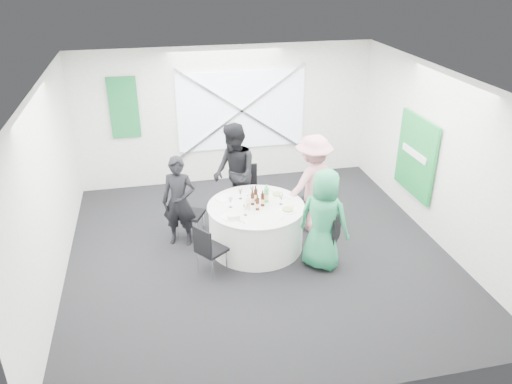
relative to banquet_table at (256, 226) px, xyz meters
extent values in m
plane|color=black|center=(0.00, -0.20, -0.38)|extent=(6.00, 6.00, 0.00)
plane|color=white|center=(0.00, -0.20, 2.42)|extent=(6.00, 6.00, 0.00)
plane|color=silver|center=(0.00, 2.80, 1.02)|extent=(6.00, 0.00, 6.00)
plane|color=silver|center=(0.00, -3.20, 1.02)|extent=(6.00, 0.00, 6.00)
plane|color=silver|center=(-3.00, -0.20, 1.02)|extent=(0.00, 6.00, 6.00)
plane|color=silver|center=(3.00, -0.20, 1.02)|extent=(0.00, 6.00, 6.00)
cube|color=white|center=(0.30, 2.76, 1.12)|extent=(2.60, 0.03, 1.60)
cube|color=silver|center=(0.30, 2.72, 1.12)|extent=(2.63, 0.05, 1.84)
cube|color=silver|center=(0.30, 2.72, 1.12)|extent=(2.63, 0.05, 1.84)
cube|color=#166E34|center=(-2.00, 2.75, 1.32)|extent=(0.55, 0.04, 1.20)
cube|color=#188938|center=(2.94, 0.40, 0.82)|extent=(0.05, 1.20, 1.40)
cylinder|color=silver|center=(0.00, 0.00, -0.01)|extent=(1.52, 1.52, 0.74)
cylinder|color=silver|center=(0.00, 0.00, 0.37)|extent=(1.56, 1.56, 0.02)
cube|color=black|center=(0.05, 0.99, 0.09)|extent=(0.47, 0.47, 0.05)
cube|color=black|center=(0.07, 1.20, 0.36)|extent=(0.42, 0.07, 0.47)
cylinder|color=silver|center=(0.24, 1.16, -0.15)|extent=(0.02, 0.02, 0.45)
cylinder|color=silver|center=(-0.11, 1.18, -0.15)|extent=(0.02, 0.02, 0.45)
cylinder|color=silver|center=(0.22, 0.81, -0.15)|extent=(0.02, 0.02, 0.45)
cylinder|color=silver|center=(-0.13, 0.83, -0.15)|extent=(0.02, 0.02, 0.45)
cube|color=black|center=(-1.02, 0.51, 0.07)|extent=(0.56, 0.56, 0.05)
cube|color=black|center=(-1.20, 0.60, 0.32)|extent=(0.21, 0.37, 0.45)
cylinder|color=silver|center=(-1.10, 0.74, -0.17)|extent=(0.02, 0.02, 0.43)
cylinder|color=silver|center=(-1.25, 0.44, -0.17)|extent=(0.02, 0.02, 0.43)
cylinder|color=silver|center=(-0.80, 0.59, -0.17)|extent=(0.02, 0.02, 0.43)
cylinder|color=silver|center=(-0.95, 0.28, -0.17)|extent=(0.02, 0.02, 0.43)
cube|color=black|center=(1.02, 0.50, 0.06)|extent=(0.55, 0.55, 0.05)
cube|color=black|center=(1.20, 0.58, 0.31)|extent=(0.21, 0.37, 0.44)
cylinder|color=silver|center=(1.25, 0.42, -0.17)|extent=(0.02, 0.02, 0.42)
cylinder|color=silver|center=(1.10, 0.72, -0.17)|extent=(0.02, 0.02, 0.42)
cylinder|color=silver|center=(0.95, 0.27, -0.17)|extent=(0.02, 0.02, 0.42)
cylinder|color=silver|center=(0.80, 0.57, -0.17)|extent=(0.02, 0.02, 0.42)
cube|color=black|center=(0.92, -0.68, 0.04)|extent=(0.55, 0.55, 0.05)
cube|color=black|center=(1.08, -0.79, 0.28)|extent=(0.25, 0.32, 0.42)
cylinder|color=silver|center=(0.96, -0.90, -0.18)|extent=(0.02, 0.02, 0.40)
cylinder|color=silver|center=(1.15, -0.65, -0.18)|extent=(0.02, 0.02, 0.40)
cylinder|color=silver|center=(0.70, -0.71, -0.18)|extent=(0.02, 0.02, 0.40)
cylinder|color=silver|center=(0.89, -0.46, -0.18)|extent=(0.02, 0.02, 0.40)
cube|color=black|center=(-0.81, -0.60, 0.03)|extent=(0.53, 0.53, 0.05)
cube|color=black|center=(-0.95, -0.71, 0.25)|extent=(0.24, 0.31, 0.41)
cylinder|color=silver|center=(-1.02, -0.57, -0.19)|extent=(0.02, 0.02, 0.39)
cylinder|color=silver|center=(-0.84, -0.81, -0.19)|extent=(0.02, 0.02, 0.39)
cylinder|color=silver|center=(-0.77, -0.38, -0.19)|extent=(0.02, 0.02, 0.39)
cylinder|color=silver|center=(-0.59, -0.63, -0.19)|extent=(0.02, 0.02, 0.39)
imported|color=black|center=(-1.19, 0.39, 0.38)|extent=(0.64, 0.52, 1.53)
imported|color=black|center=(-0.17, 0.99, 0.52)|extent=(0.62, 0.94, 1.80)
imported|color=pink|center=(1.07, 0.40, 0.48)|extent=(1.22, 0.87, 1.72)
imported|color=#258958|center=(0.87, -0.75, 0.42)|extent=(0.93, 0.90, 1.60)
cylinder|color=white|center=(0.00, 0.60, 0.39)|extent=(0.26, 0.26, 0.01)
cylinder|color=white|center=(-0.47, 0.34, 0.39)|extent=(0.27, 0.27, 0.01)
cylinder|color=white|center=(0.43, 0.27, 0.39)|extent=(0.27, 0.27, 0.01)
cylinder|color=#7F934F|center=(0.43, 0.27, 0.41)|extent=(0.17, 0.17, 0.02)
cylinder|color=white|center=(0.45, -0.28, 0.39)|extent=(0.26, 0.26, 0.01)
cylinder|color=#7F934F|center=(0.45, -0.28, 0.41)|extent=(0.17, 0.17, 0.02)
cylinder|color=white|center=(-0.46, -0.30, 0.39)|extent=(0.28, 0.28, 0.01)
cube|color=silver|center=(-0.43, -0.35, 0.42)|extent=(0.19, 0.13, 0.05)
cylinder|color=#351609|center=(-0.05, 0.04, 0.48)|extent=(0.06, 0.06, 0.20)
cylinder|color=#351609|center=(-0.05, 0.04, 0.61)|extent=(0.02, 0.02, 0.06)
cylinder|color=#EBC37C|center=(-0.05, 0.04, 0.46)|extent=(0.06, 0.06, 0.07)
cylinder|color=#351609|center=(0.03, 0.15, 0.49)|extent=(0.06, 0.06, 0.21)
cylinder|color=#351609|center=(0.03, 0.15, 0.62)|extent=(0.02, 0.02, 0.06)
cylinder|color=#EBC37C|center=(0.03, 0.15, 0.46)|extent=(0.06, 0.06, 0.07)
cylinder|color=#351609|center=(0.10, -0.03, 0.48)|extent=(0.06, 0.06, 0.21)
cylinder|color=#351609|center=(0.10, -0.03, 0.62)|extent=(0.02, 0.02, 0.06)
cylinder|color=#EBC37C|center=(0.10, -0.03, 0.46)|extent=(0.06, 0.06, 0.07)
cylinder|color=#351609|center=(-0.01, -0.15, 0.48)|extent=(0.06, 0.06, 0.20)
cylinder|color=#351609|center=(-0.01, -0.15, 0.61)|extent=(0.02, 0.02, 0.06)
cylinder|color=#EBC37C|center=(-0.01, -0.15, 0.46)|extent=(0.06, 0.06, 0.07)
cylinder|color=#40A856|center=(0.19, 0.09, 0.50)|extent=(0.08, 0.08, 0.25)
cylinder|color=#40A856|center=(0.19, 0.09, 0.66)|extent=(0.03, 0.03, 0.06)
cylinder|color=#EBC37C|center=(0.19, 0.09, 0.48)|extent=(0.08, 0.08, 0.09)
cylinder|color=white|center=(-0.15, -0.09, 0.48)|extent=(0.08, 0.08, 0.21)
cylinder|color=white|center=(-0.15, -0.09, 0.62)|extent=(0.03, 0.03, 0.06)
cylinder|color=#EBC37C|center=(-0.15, -0.09, 0.46)|extent=(0.08, 0.08, 0.07)
cylinder|color=white|center=(0.40, -0.04, 0.38)|extent=(0.06, 0.06, 0.00)
cylinder|color=white|center=(0.40, -0.04, 0.43)|extent=(0.01, 0.01, 0.10)
cone|color=white|center=(0.40, -0.04, 0.51)|extent=(0.07, 0.07, 0.08)
cylinder|color=white|center=(-0.23, -0.28, 0.38)|extent=(0.06, 0.06, 0.00)
cylinder|color=white|center=(-0.23, -0.28, 0.43)|extent=(0.01, 0.01, 0.10)
cone|color=white|center=(-0.23, -0.28, 0.51)|extent=(0.07, 0.07, 0.08)
cylinder|color=white|center=(0.23, 0.26, 0.38)|extent=(0.06, 0.06, 0.00)
cylinder|color=white|center=(0.23, 0.26, 0.43)|extent=(0.01, 0.01, 0.10)
cone|color=white|center=(0.23, 0.26, 0.51)|extent=(0.07, 0.07, 0.08)
cylinder|color=white|center=(0.01, 0.35, 0.38)|extent=(0.06, 0.06, 0.00)
cylinder|color=white|center=(0.01, 0.35, 0.43)|extent=(0.01, 0.01, 0.10)
cone|color=white|center=(0.01, 0.35, 0.51)|extent=(0.07, 0.07, 0.08)
cylinder|color=white|center=(-0.41, 0.03, 0.38)|extent=(0.06, 0.06, 0.00)
cylinder|color=white|center=(-0.41, 0.03, 0.43)|extent=(0.01, 0.01, 0.10)
cone|color=white|center=(-0.41, 0.03, 0.51)|extent=(0.07, 0.07, 0.08)
cylinder|color=white|center=(-0.20, 0.29, 0.38)|extent=(0.06, 0.06, 0.00)
cylinder|color=white|center=(-0.20, 0.29, 0.43)|extent=(0.01, 0.01, 0.10)
cone|color=white|center=(-0.20, 0.29, 0.51)|extent=(0.07, 0.07, 0.08)
cube|color=silver|center=(0.56, 0.13, 0.38)|extent=(0.09, 0.14, 0.01)
cube|color=silver|center=(0.36, 0.45, 0.38)|extent=(0.10, 0.13, 0.01)
cube|color=silver|center=(0.31, -0.49, 0.38)|extent=(0.11, 0.12, 0.01)
cube|color=silver|center=(0.54, -0.20, 0.38)|extent=(0.10, 0.13, 0.01)
cube|color=silver|center=(-0.55, -0.17, 0.38)|extent=(0.10, 0.13, 0.01)
cube|color=silver|center=(-0.33, -0.47, 0.38)|extent=(0.10, 0.13, 0.01)
camera|label=1|loc=(-1.51, -6.89, 4.06)|focal=35.00mm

